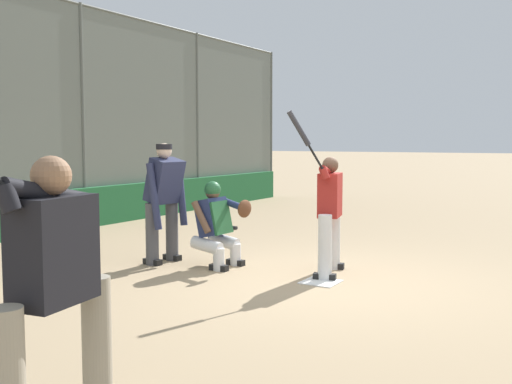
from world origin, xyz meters
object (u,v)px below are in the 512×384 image
Objects in this scene: fielding_glove_on_dirt at (154,224)px; umpire_home at (164,199)px; catcher_behind_plate at (217,223)px; spare_bat_by_padding at (224,226)px; batter_at_plate at (329,211)px; batter_on_deck at (52,288)px; spare_bat_near_backstop at (38,252)px.

umpire_home is at bearing 42.85° from fielding_glove_on_dirt.
catcher_behind_plate reaches higher than spare_bat_by_padding.
fielding_glove_on_dirt is (-2.14, -4.74, -0.77)m from batter_at_plate.
batter_on_deck is 2.52× the size of spare_bat_by_padding.
spare_bat_by_padding is at bearing -142.37° from batter_at_plate.
spare_bat_by_padding is at bearing -55.01° from spare_bat_near_backstop.
batter_at_plate is 1.55m from catcher_behind_plate.
spare_bat_near_backstop is at bearing -136.95° from batter_on_deck.
fielding_glove_on_dirt is (0.56, -1.32, 0.02)m from spare_bat_by_padding.
spare_bat_near_backstop is (0.65, -2.86, -0.57)m from catcher_behind_plate.
catcher_behind_plate is at bearing -91.38° from batter_at_plate.
batter_at_plate is at bearing -118.09° from spare_bat_near_backstop.
fielding_glove_on_dirt is at bearing -126.51° from catcher_behind_plate.
umpire_home is at bearing -91.70° from batter_at_plate.
fielding_glove_on_dirt is at bearing -132.13° from umpire_home.
catcher_behind_plate is 1.66× the size of spare_bat_near_backstop.
fielding_glove_on_dirt is at bearing -128.39° from batter_at_plate.
spare_bat_near_backstop is 3.81m from spare_bat_by_padding.
batter_on_deck is at bearing 37.39° from umpire_home.
spare_bat_near_backstop is (-3.78, -4.77, -0.86)m from batter_on_deck.
batter_on_deck is at bearing -169.25° from spare_bat_near_backstop.
umpire_home reaches higher than catcher_behind_plate.
spare_bat_near_backstop is at bearing -96.29° from spare_bat_by_padding.
batter_at_plate is 5.26m from fielding_glove_on_dirt.
batter_on_deck reaches higher than umpire_home.
spare_bat_by_padding is (-2.70, -3.42, -0.79)m from batter_at_plate.
catcher_behind_plate is 2.98m from spare_bat_near_backstop.
batter_at_plate is 4.78m from batter_on_deck.
batter_at_plate is at bearing 103.58° from catcher_behind_plate.
batter_at_plate is 4.53m from spare_bat_near_backstop.
batter_at_plate is 7.05× the size of fielding_glove_on_dirt.
fielding_glove_on_dirt is (-6.91, -5.16, -0.84)m from batter_on_deck.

